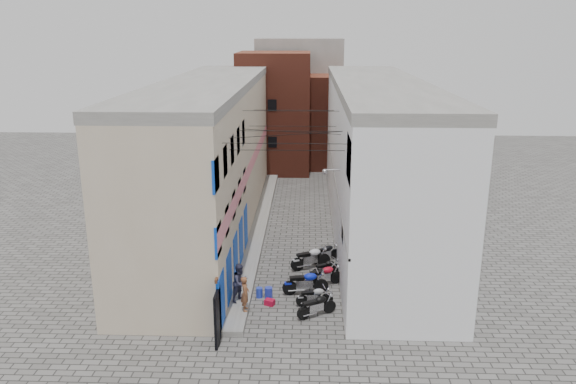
# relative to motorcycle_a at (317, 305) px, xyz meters

# --- Properties ---
(ground) EXTENTS (90.00, 90.00, 0.00)m
(ground) POSITION_rel_motorcycle_a_xyz_m (-1.36, -1.86, -0.54)
(ground) COLOR #585653
(ground) RESTS_ON ground
(plinth) EXTENTS (0.90, 26.00, 0.25)m
(plinth) POSITION_rel_motorcycle_a_xyz_m (-3.41, 11.14, -0.41)
(plinth) COLOR gray
(plinth) RESTS_ON ground
(building_left) EXTENTS (5.10, 27.00, 9.00)m
(building_left) POSITION_rel_motorcycle_a_xyz_m (-6.34, 11.09, 3.96)
(building_left) COLOR #BDAA8F
(building_left) RESTS_ON ground
(building_right) EXTENTS (5.94, 26.00, 9.00)m
(building_right) POSITION_rel_motorcycle_a_xyz_m (3.64, 11.14, 3.97)
(building_right) COLOR white
(building_right) RESTS_ON ground
(building_far_brick_left) EXTENTS (6.00, 6.00, 10.00)m
(building_far_brick_left) POSITION_rel_motorcycle_a_xyz_m (-3.36, 26.14, 4.46)
(building_far_brick_left) COLOR maroon
(building_far_brick_left) RESTS_ON ground
(building_far_brick_right) EXTENTS (5.00, 6.00, 8.00)m
(building_far_brick_right) POSITION_rel_motorcycle_a_xyz_m (1.64, 28.14, 3.46)
(building_far_brick_right) COLOR maroon
(building_far_brick_right) RESTS_ON ground
(building_far_concrete) EXTENTS (8.00, 5.00, 11.00)m
(building_far_concrete) POSITION_rel_motorcycle_a_xyz_m (-1.36, 32.14, 4.96)
(building_far_concrete) COLOR gray
(building_far_concrete) RESTS_ON ground
(far_shopfront) EXTENTS (2.00, 0.30, 2.40)m
(far_shopfront) POSITION_rel_motorcycle_a_xyz_m (-1.36, 23.34, 0.66)
(far_shopfront) COLOR black
(far_shopfront) RESTS_ON ground
(overhead_wires) EXTENTS (5.80, 13.02, 1.32)m
(overhead_wires) POSITION_rel_motorcycle_a_xyz_m (-1.36, 5.79, 6.58)
(overhead_wires) COLOR black
(overhead_wires) RESTS_ON ground
(motorcycle_a) EXTENTS (1.92, 1.42, 1.08)m
(motorcycle_a) POSITION_rel_motorcycle_a_xyz_m (0.00, 0.00, 0.00)
(motorcycle_a) COLOR black
(motorcycle_a) RESTS_ON ground
(motorcycle_b) EXTENTS (1.75, 0.85, 0.97)m
(motorcycle_b) POSITION_rel_motorcycle_a_xyz_m (-0.08, 0.97, -0.05)
(motorcycle_b) COLOR #9A9A9E
(motorcycle_b) RESTS_ON ground
(motorcycle_c) EXTENTS (2.24, 1.06, 1.25)m
(motorcycle_c) POSITION_rel_motorcycle_a_xyz_m (-0.50, 2.10, 0.08)
(motorcycle_c) COLOR #0C1EC1
(motorcycle_c) RESTS_ON ground
(motorcycle_d) EXTENTS (2.05, 1.37, 1.14)m
(motorcycle_d) POSITION_rel_motorcycle_a_xyz_m (0.37, 2.99, 0.03)
(motorcycle_d) COLOR red
(motorcycle_d) RESTS_ON ground
(motorcycle_e) EXTENTS (1.74, 1.34, 0.99)m
(motorcycle_e) POSITION_rel_motorcycle_a_xyz_m (0.54, 4.03, -0.05)
(motorcycle_e) COLOR black
(motorcycle_e) RESTS_ON ground
(motorcycle_f) EXTENTS (2.27, 1.54, 1.26)m
(motorcycle_f) POSITION_rel_motorcycle_a_xyz_m (-0.25, 4.98, 0.09)
(motorcycle_f) COLOR silver
(motorcycle_f) RESTS_ON ground
(motorcycle_g) EXTENTS (1.81, 1.41, 1.03)m
(motorcycle_g) POSITION_rel_motorcycle_a_xyz_m (0.54, 5.97, -0.03)
(motorcycle_g) COLOR black
(motorcycle_g) RESTS_ON ground
(person_a) EXTENTS (0.41, 0.59, 1.54)m
(person_a) POSITION_rel_motorcycle_a_xyz_m (-3.06, -0.04, 0.48)
(person_a) COLOR brown
(person_a) RESTS_ON plinth
(person_b) EXTENTS (1.03, 1.07, 1.74)m
(person_b) POSITION_rel_motorcycle_a_xyz_m (-3.36, 0.85, 0.58)
(person_b) COLOR #32334C
(person_b) RESTS_ON plinth
(water_jug_near) EXTENTS (0.44, 0.44, 0.54)m
(water_jug_near) POSITION_rel_motorcycle_a_xyz_m (-2.17, 1.55, -0.27)
(water_jug_near) COLOR #2535B9
(water_jug_near) RESTS_ON ground
(water_jug_far) EXTENTS (0.35, 0.35, 0.47)m
(water_jug_far) POSITION_rel_motorcycle_a_xyz_m (-2.61, 1.66, -0.31)
(water_jug_far) COLOR #263DC2
(water_jug_far) RESTS_ON ground
(red_crate) EXTENTS (0.50, 0.45, 0.26)m
(red_crate) POSITION_rel_motorcycle_a_xyz_m (-2.08, 0.93, -0.41)
(red_crate) COLOR #AC0C2C
(red_crate) RESTS_ON ground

